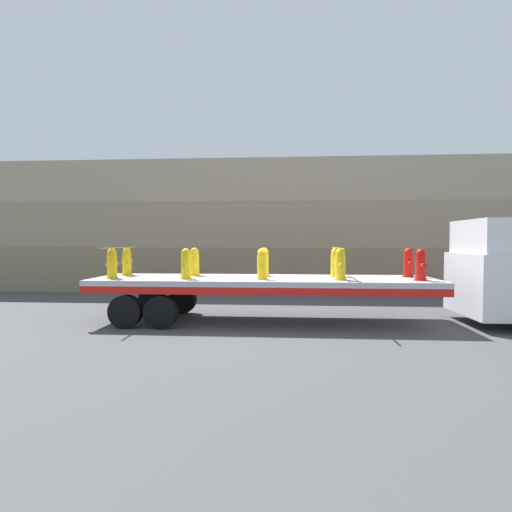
% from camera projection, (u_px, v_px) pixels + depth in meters
% --- Properties ---
extents(ground_plane, '(120.00, 120.00, 0.00)m').
position_uv_depth(ground_plane, '(263.00, 321.00, 11.54)').
color(ground_plane, '#474749').
extents(rock_cliff, '(60.00, 3.30, 6.03)m').
position_uv_depth(rock_cliff, '(272.00, 227.00, 19.01)').
color(rock_cliff, '#84755B').
rests_on(rock_cliff, ground_plane).
extents(truck_cab, '(2.27, 2.61, 2.92)m').
position_uv_depth(truck_cab, '(505.00, 273.00, 11.00)').
color(truck_cab, silver).
rests_on(truck_cab, ground_plane).
extents(flatbed_trailer, '(9.69, 2.53, 1.27)m').
position_uv_depth(flatbed_trailer, '(242.00, 286.00, 11.54)').
color(flatbed_trailer, '#B2B2B7').
rests_on(flatbed_trailer, ground_plane).
extents(fire_hydrant_yellow_near_0, '(0.34, 0.58, 0.86)m').
position_uv_depth(fire_hydrant_yellow_near_0, '(112.00, 264.00, 11.25)').
color(fire_hydrant_yellow_near_0, gold).
rests_on(fire_hydrant_yellow_near_0, flatbed_trailer).
extents(fire_hydrant_yellow_far_0, '(0.34, 0.58, 0.86)m').
position_uv_depth(fire_hydrant_yellow_far_0, '(127.00, 262.00, 12.31)').
color(fire_hydrant_yellow_far_0, gold).
rests_on(fire_hydrant_yellow_far_0, flatbed_trailer).
extents(fire_hydrant_yellow_near_1, '(0.34, 0.58, 0.86)m').
position_uv_depth(fire_hydrant_yellow_near_1, '(186.00, 264.00, 11.10)').
color(fire_hydrant_yellow_near_1, gold).
rests_on(fire_hydrant_yellow_near_1, flatbed_trailer).
extents(fire_hydrant_yellow_far_1, '(0.34, 0.58, 0.86)m').
position_uv_depth(fire_hydrant_yellow_far_1, '(195.00, 262.00, 12.16)').
color(fire_hydrant_yellow_far_1, gold).
rests_on(fire_hydrant_yellow_far_1, flatbed_trailer).
extents(fire_hydrant_yellow_near_2, '(0.34, 0.58, 0.86)m').
position_uv_depth(fire_hydrant_yellow_near_2, '(262.00, 264.00, 10.94)').
color(fire_hydrant_yellow_near_2, gold).
rests_on(fire_hydrant_yellow_near_2, flatbed_trailer).
extents(fire_hydrant_yellow_far_2, '(0.34, 0.58, 0.86)m').
position_uv_depth(fire_hydrant_yellow_far_2, '(264.00, 262.00, 12.01)').
color(fire_hydrant_yellow_far_2, gold).
rests_on(fire_hydrant_yellow_far_2, flatbed_trailer).
extents(fire_hydrant_yellow_near_3, '(0.34, 0.58, 0.86)m').
position_uv_depth(fire_hydrant_yellow_near_3, '(340.00, 265.00, 10.79)').
color(fire_hydrant_yellow_near_3, gold).
rests_on(fire_hydrant_yellow_near_3, flatbed_trailer).
extents(fire_hydrant_yellow_far_3, '(0.34, 0.58, 0.86)m').
position_uv_depth(fire_hydrant_yellow_far_3, '(335.00, 263.00, 11.85)').
color(fire_hydrant_yellow_far_3, gold).
rests_on(fire_hydrant_yellow_far_3, flatbed_trailer).
extents(fire_hydrant_red_near_4, '(0.34, 0.58, 0.86)m').
position_uv_depth(fire_hydrant_red_near_4, '(421.00, 265.00, 10.64)').
color(fire_hydrant_red_near_4, red).
rests_on(fire_hydrant_red_near_4, flatbed_trailer).
extents(fire_hydrant_red_far_4, '(0.34, 0.58, 0.86)m').
position_uv_depth(fire_hydrant_red_far_4, '(408.00, 263.00, 11.70)').
color(fire_hydrant_red_far_4, red).
rests_on(fire_hydrant_red_far_4, flatbed_trailer).
extents(cargo_strap_rear, '(0.05, 2.62, 0.01)m').
position_uv_depth(cargo_strap_rear, '(120.00, 248.00, 11.76)').
color(cargo_strap_rear, yellow).
rests_on(cargo_strap_rear, fire_hydrant_yellow_near_0).
extents(cargo_strap_middle, '(0.05, 2.62, 0.01)m').
position_uv_depth(cargo_strap_middle, '(338.00, 248.00, 11.31)').
color(cargo_strap_middle, yellow).
rests_on(cargo_strap_middle, fire_hydrant_yellow_near_3).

